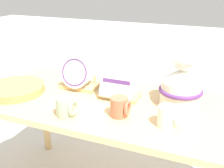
{
  "coord_description": "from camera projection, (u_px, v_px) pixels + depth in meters",
  "views": [
    {
      "loc": [
        0.5,
        -1.24,
        1.36
      ],
      "look_at": [
        0.0,
        0.0,
        0.81
      ],
      "focal_mm": 42.0,
      "sensor_mm": 36.0,
      "label": 1
    }
  ],
  "objects": [
    {
      "name": "display_table",
      "position": [
        112.0,
        115.0,
        1.52
      ],
      "size": [
        1.52,
        0.69,
        0.7
      ],
      "color": "tan",
      "rests_on": "ground_plane"
    },
    {
      "name": "ceramic_vase",
      "position": [
        181.0,
        85.0,
        1.41
      ],
      "size": [
        0.24,
        0.24,
        0.27
      ],
      "color": "white",
      "rests_on": "display_table"
    },
    {
      "name": "dish_rack_round_plates",
      "position": [
        79.0,
        76.0,
        1.64
      ],
      "size": [
        0.23,
        0.18,
        0.22
      ],
      "color": "tan",
      "rests_on": "display_table"
    },
    {
      "name": "dish_rack_square_plates",
      "position": [
        120.0,
        84.0,
        1.52
      ],
      "size": [
        0.23,
        0.18,
        0.21
      ],
      "color": "tan",
      "rests_on": "display_table"
    },
    {
      "name": "wicker_charger_stack",
      "position": [
        15.0,
        89.0,
        1.6
      ],
      "size": [
        0.35,
        0.35,
        0.04
      ],
      "color": "tan",
      "rests_on": "display_table"
    },
    {
      "name": "mug_sage_glaze",
      "position": [
        66.0,
        107.0,
        1.32
      ],
      "size": [
        0.1,
        0.09,
        0.1
      ],
      "color": "#9EB28E",
      "rests_on": "display_table"
    },
    {
      "name": "mug_cream_glaze",
      "position": [
        168.0,
        117.0,
        1.23
      ],
      "size": [
        0.1,
        0.09,
        0.1
      ],
      "color": "silver",
      "rests_on": "display_table"
    },
    {
      "name": "mug_terracotta_glaze",
      "position": [
        120.0,
        107.0,
        1.32
      ],
      "size": [
        0.1,
        0.09,
        0.1
      ],
      "color": "#B76647",
      "rests_on": "display_table"
    }
  ]
}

